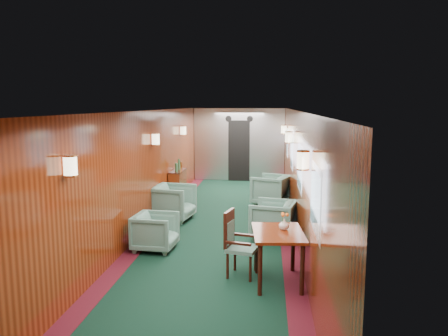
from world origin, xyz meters
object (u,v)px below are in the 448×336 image
(credenza, at_px, (178,186))
(armchair_right_near, at_px, (273,220))
(armchair_left_near, at_px, (156,232))
(armchair_left_far, at_px, (173,203))
(side_chair, at_px, (236,241))
(armchair_right_far, at_px, (271,190))
(dining_table, at_px, (278,240))

(credenza, xyz_separation_m, armchair_right_near, (2.40, -2.76, -0.08))
(armchair_right_near, bearing_deg, armchair_left_near, -54.38)
(credenza, distance_m, armchair_left_far, 1.65)
(side_chair, relative_size, armchair_right_far, 1.16)
(credenza, bearing_deg, side_chair, -68.31)
(credenza, bearing_deg, dining_table, -63.19)
(credenza, bearing_deg, armchair_left_near, -84.44)
(dining_table, relative_size, armchair_right_near, 1.32)
(dining_table, distance_m, armchair_left_far, 3.89)
(dining_table, height_order, side_chair, side_chair)
(side_chair, xyz_separation_m, credenza, (-1.84, 4.62, -0.09))
(armchair_left_near, bearing_deg, armchair_right_far, -24.37)
(credenza, relative_size, armchair_left_far, 1.32)
(dining_table, distance_m, side_chair, 0.65)
(side_chair, xyz_separation_m, armchair_right_far, (0.54, 4.63, -0.15))
(side_chair, height_order, credenza, credenza)
(armchair_left_far, relative_size, armchair_right_near, 1.08)
(armchair_left_far, bearing_deg, credenza, 18.40)
(dining_table, distance_m, credenza, 5.42)
(dining_table, xyz_separation_m, armchair_left_far, (-2.21, 3.19, -0.24))
(dining_table, distance_m, armchair_right_near, 2.09)
(armchair_left_far, distance_m, armchair_right_far, 2.71)
(side_chair, relative_size, credenza, 0.87)
(side_chair, height_order, armchair_left_far, side_chair)
(side_chair, height_order, armchair_left_near, side_chair)
(dining_table, bearing_deg, armchair_right_far, 85.82)
(side_chair, distance_m, armchair_left_near, 1.80)
(armchair_left_near, relative_size, armchair_right_near, 0.89)
(armchair_left_near, bearing_deg, dining_table, -115.34)
(side_chair, bearing_deg, armchair_left_near, 159.89)
(armchair_left_far, relative_size, armchair_right_far, 1.01)
(dining_table, relative_size, armchair_right_far, 1.24)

